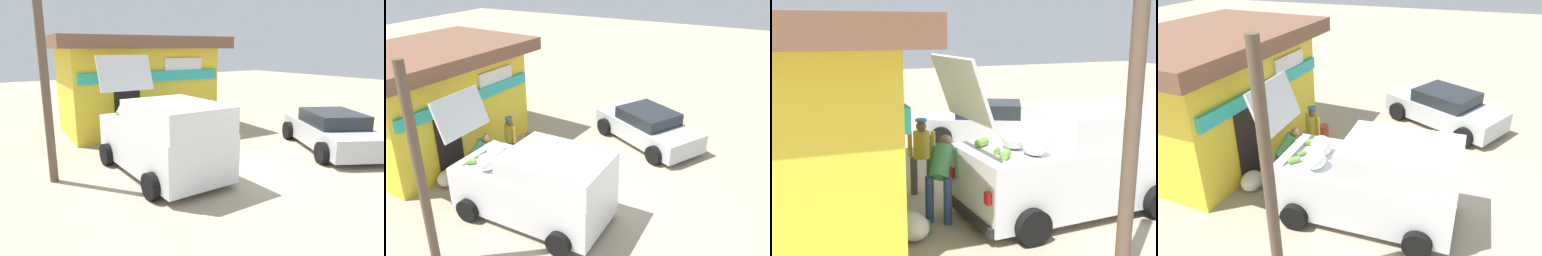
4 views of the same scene
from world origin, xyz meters
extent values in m
plane|color=tan|center=(0.00, 0.00, 0.00)|extent=(60.00, 60.00, 0.00)
cube|color=yellow|center=(0.03, 6.03, 1.58)|extent=(5.68, 3.69, 3.16)
cube|color=#2DB7B2|center=(-0.10, 4.32, 2.21)|extent=(5.18, 0.49, 0.36)
cube|color=black|center=(-1.07, 4.42, 1.00)|extent=(0.90, 0.12, 2.00)
cube|color=white|center=(1.10, 4.25, 2.53)|extent=(1.50, 0.17, 0.60)
cube|color=brown|center=(0.03, 6.03, 3.38)|extent=(6.62, 4.63, 0.43)
cube|color=silver|center=(-1.61, 1.08, 0.74)|extent=(1.87, 3.97, 1.15)
cube|color=silver|center=(-1.61, 0.33, 1.63)|extent=(1.79, 2.46, 0.62)
cube|color=black|center=(-1.62, -0.85, 1.60)|extent=(1.58, 0.08, 0.47)
cube|color=silver|center=(-1.60, 3.24, 2.46)|extent=(1.67, 0.43, 1.05)
ellipsoid|color=silver|center=(-2.08, 2.09, 1.54)|extent=(0.53, 0.44, 0.44)
ellipsoid|color=silver|center=(-1.55, 2.19, 1.56)|extent=(0.57, 0.48, 0.48)
cylinder|color=#70AB40|center=(-2.04, 2.64, 1.39)|extent=(0.28, 0.28, 0.14)
cylinder|color=#6B9D33|center=(-1.15, 2.62, 1.39)|extent=(0.27, 0.31, 0.15)
cylinder|color=#6A9B44|center=(-1.70, 2.61, 1.37)|extent=(0.23, 0.21, 0.10)
cube|color=black|center=(-1.60, 3.10, 0.25)|extent=(1.76, 0.09, 0.16)
cube|color=red|center=(-2.33, 3.11, 0.80)|extent=(0.14, 0.06, 0.20)
cube|color=red|center=(-0.88, 3.11, 0.80)|extent=(0.14, 0.06, 0.20)
cylinder|color=black|center=(-2.61, -0.26, 0.30)|extent=(0.22, 0.61, 0.61)
cylinder|color=black|center=(-0.62, -0.27, 0.30)|extent=(0.22, 0.61, 0.61)
cylinder|color=black|center=(-2.60, 2.43, 0.30)|extent=(0.22, 0.61, 0.61)
cylinder|color=black|center=(-0.61, 2.42, 0.30)|extent=(0.22, 0.61, 0.61)
cube|color=#B2B7BC|center=(3.91, -0.15, 0.49)|extent=(3.42, 4.28, 0.64)
cube|color=#1E2328|center=(3.91, -0.15, 1.02)|extent=(2.24, 2.39, 0.42)
cylinder|color=black|center=(2.45, -0.86, 0.31)|extent=(0.50, 0.65, 0.63)
cylinder|color=black|center=(3.76, 1.48, 0.31)|extent=(0.50, 0.65, 0.63)
cylinder|color=black|center=(5.37, 0.57, 0.31)|extent=(0.50, 0.65, 0.63)
cylinder|color=#4C4C51|center=(0.29, 3.10, 0.39)|extent=(0.15, 0.15, 0.79)
cylinder|color=#4C4C51|center=(0.43, 3.41, 0.39)|extent=(0.15, 0.15, 0.79)
cylinder|color=gold|center=(0.36, 3.26, 1.07)|extent=(0.45, 0.45, 0.56)
sphere|color=brown|center=(0.36, 3.26, 1.45)|extent=(0.21, 0.21, 0.21)
cylinder|color=#3872B2|center=(0.36, 3.26, 1.58)|extent=(0.23, 0.23, 0.05)
cylinder|color=gold|center=(0.26, 3.04, 1.08)|extent=(0.09, 0.09, 0.53)
cylinder|color=gold|center=(0.46, 3.47, 1.08)|extent=(0.09, 0.09, 0.53)
cylinder|color=navy|center=(-1.06, 3.62, 0.42)|extent=(0.15, 0.15, 0.85)
cylinder|color=navy|center=(-1.28, 3.35, 0.42)|extent=(0.15, 0.15, 0.85)
cylinder|color=#4C9959|center=(-1.02, 3.36, 1.08)|extent=(0.71, 0.67, 0.68)
sphere|color=#8C6647|center=(-0.82, 3.20, 1.40)|extent=(0.23, 0.23, 0.23)
cylinder|color=#4C9959|center=(-0.73, 3.43, 1.03)|extent=(0.09, 0.09, 0.57)
cylinder|color=#4C9959|center=(-1.03, 3.06, 1.03)|extent=(0.09, 0.09, 0.57)
ellipsoid|color=silver|center=(-1.60, 4.13, 0.23)|extent=(0.78, 0.66, 0.46)
cylinder|color=olive|center=(-1.39, 4.14, 0.05)|extent=(0.34, 0.16, 0.10)
cylinder|color=olive|center=(-1.61, 4.44, 0.05)|extent=(0.18, 0.27, 0.10)
cylinder|color=#5DA33F|center=(-1.55, 4.27, 0.07)|extent=(0.22, 0.26, 0.14)
cylinder|color=#60962E|center=(-1.42, 3.81, 0.08)|extent=(0.36, 0.24, 0.16)
cylinder|color=#BF3F33|center=(1.77, 3.52, 0.18)|extent=(0.33, 0.33, 0.36)
cylinder|color=brown|center=(-4.11, 1.99, 2.31)|extent=(0.20, 0.20, 4.62)
camera|label=1|loc=(-5.69, -6.39, 3.19)|focal=31.85mm
camera|label=2|loc=(-8.48, -3.85, 6.30)|focal=36.26mm
camera|label=3|loc=(-8.46, 6.31, 3.41)|focal=43.63mm
camera|label=4|loc=(-8.35, -0.78, 5.66)|focal=34.88mm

